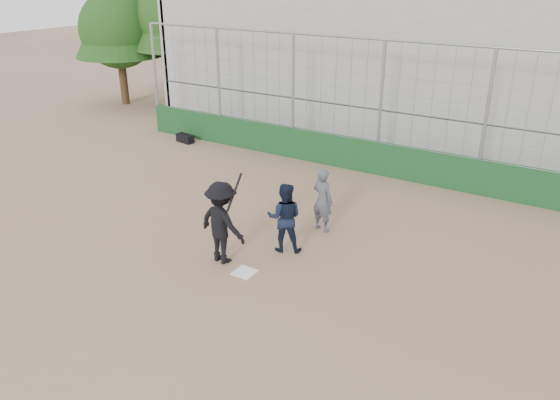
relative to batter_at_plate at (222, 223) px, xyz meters
The scene contains 10 objects.
ground 1.17m from the batter_at_plate, 15.10° to the right, with size 90.00×90.00×0.00m, color brown.
home_plate 1.16m from the batter_at_plate, 15.10° to the right, with size 0.44×0.44×0.02m, color white.
backstop 6.85m from the batter_at_plate, 84.14° to the left, with size 18.10×0.25×4.04m.
bleachers 11.95m from the batter_at_plate, 86.60° to the left, with size 20.25×6.70×6.98m.
tree_left 15.33m from the batter_at_plate, 133.61° to the left, with size 4.48×4.48×7.00m.
tree_right 16.08m from the batter_at_plate, 143.97° to the left, with size 3.84×3.84×6.00m.
batter_at_plate is the anchor object (origin of this frame).
catcher_crouched 1.45m from the batter_at_plate, 50.16° to the left, with size 0.98×0.89×1.11m.
umpire 2.72m from the batter_at_plate, 65.77° to the left, with size 0.57×0.38×1.42m, color #444A56.
equipment_bag 8.95m from the batter_at_plate, 136.29° to the left, with size 0.74×0.41×0.34m.
Camera 1 is at (5.85, -7.99, 5.92)m, focal length 35.00 mm.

